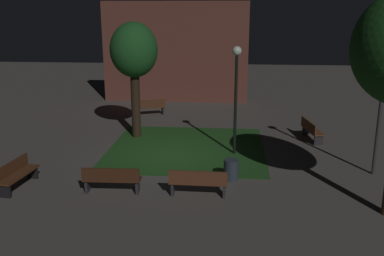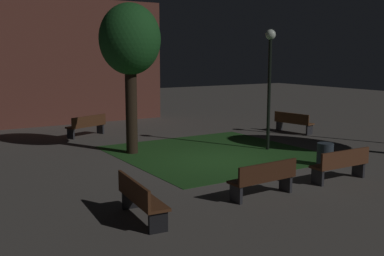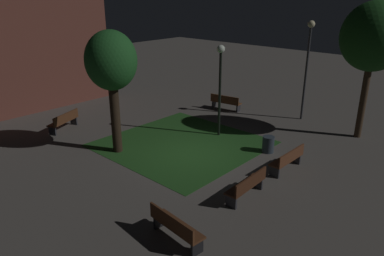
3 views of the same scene
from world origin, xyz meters
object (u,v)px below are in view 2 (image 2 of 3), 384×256
(bench_lawn_edge, at_px, (293,122))
(trash_bin, at_px, (325,154))
(bench_by_lamp, at_px, (140,198))
(bench_corner, at_px, (87,125))
(bench_path_side, at_px, (264,178))
(bench_front_left, at_px, (341,164))
(lamp_post_plaza_west, at_px, (270,68))
(tree_near_wall, at_px, (130,42))

(bench_lawn_edge, xyz_separation_m, trash_bin, (-3.50, -4.98, -0.13))
(trash_bin, bearing_deg, bench_by_lamp, -169.44)
(bench_corner, height_order, bench_by_lamp, same)
(bench_path_side, distance_m, bench_corner, 10.35)
(bench_path_side, relative_size, bench_front_left, 1.01)
(bench_lawn_edge, bearing_deg, lamp_post_plaza_west, -146.98)
(lamp_post_plaza_west, bearing_deg, trash_bin, -92.61)
(bench_by_lamp, bearing_deg, bench_path_side, -3.19)
(bench_front_left, relative_size, bench_lawn_edge, 0.97)
(bench_by_lamp, bearing_deg, bench_lawn_edge, 31.06)
(tree_near_wall, xyz_separation_m, lamp_post_plaza_west, (4.41, -2.03, -0.88))
(bench_front_left, relative_size, tree_near_wall, 0.35)
(bench_path_side, xyz_separation_m, bench_by_lamp, (-3.19, 0.18, 0.00))
(bench_path_side, height_order, bench_front_left, same)
(bench_front_left, distance_m, bench_corner, 10.89)
(bench_front_left, relative_size, lamp_post_plaza_west, 0.42)
(lamp_post_plaza_west, bearing_deg, bench_path_side, -132.12)
(bench_path_side, relative_size, tree_near_wall, 0.36)
(bench_by_lamp, bearing_deg, lamp_post_plaza_west, 30.08)
(bench_lawn_edge, relative_size, lamp_post_plaza_west, 0.44)
(bench_corner, height_order, tree_near_wall, tree_near_wall)
(lamp_post_plaza_west, bearing_deg, bench_lawn_edge, 33.02)
(bench_path_side, xyz_separation_m, bench_front_left, (2.72, -0.00, 0.00))
(bench_by_lamp, bearing_deg, trash_bin, 10.56)
(tree_near_wall, bearing_deg, bench_path_side, -84.89)
(bench_front_left, distance_m, bench_by_lamp, 5.91)
(tree_near_wall, height_order, lamp_post_plaza_west, tree_near_wall)
(bench_corner, distance_m, bench_by_lamp, 10.43)
(bench_path_side, distance_m, lamp_post_plaza_west, 6.23)
(bench_front_left, height_order, lamp_post_plaza_west, lamp_post_plaza_west)
(bench_lawn_edge, bearing_deg, bench_corner, 154.09)
(bench_lawn_edge, distance_m, trash_bin, 6.09)
(bench_corner, xyz_separation_m, tree_near_wall, (0.20, -4.04, 3.32))
(bench_front_left, bearing_deg, bench_by_lamp, 178.27)
(bench_corner, bearing_deg, bench_by_lamp, -103.46)
(bench_lawn_edge, relative_size, trash_bin, 2.63)
(bench_by_lamp, height_order, tree_near_wall, tree_near_wall)
(bench_corner, distance_m, trash_bin, 9.93)
(bench_lawn_edge, height_order, lamp_post_plaza_west, lamp_post_plaza_west)
(trash_bin, bearing_deg, bench_path_side, -158.50)
(bench_front_left, xyz_separation_m, bench_by_lamp, (-5.91, 0.18, 0.00))
(bench_by_lamp, distance_m, tree_near_wall, 7.43)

